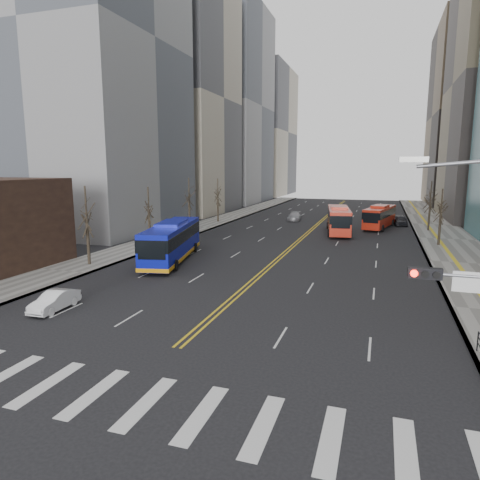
{
  "coord_description": "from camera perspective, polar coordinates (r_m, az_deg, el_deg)",
  "views": [
    {
      "loc": [
        9.46,
        -13.37,
        9.07
      ],
      "look_at": [
        1.42,
        10.92,
        4.67
      ],
      "focal_mm": 32.0,
      "sensor_mm": 36.0,
      "label": 1
    }
  ],
  "objects": [
    {
      "name": "sidewalk_right",
      "position": [
        59.61,
        25.83,
        0.1
      ],
      "size": [
        7.0,
        130.0,
        0.15
      ],
      "primitive_type": "cube",
      "color": "slate",
      "rests_on": "ground"
    },
    {
      "name": "red_bus_near",
      "position": [
        60.46,
        13.02,
        2.87
      ],
      "size": [
        4.38,
        12.15,
        3.75
      ],
      "color": "#A42011",
      "rests_on": "ground"
    },
    {
      "name": "car_silver",
      "position": [
        73.48,
        7.27,
        3.15
      ],
      "size": [
        2.47,
        5.12,
        1.44
      ],
      "primitive_type": "imported",
      "rotation": [
        0.0,
        0.0,
        0.09
      ],
      "color": "gray",
      "rests_on": "ground"
    },
    {
      "name": "red_bus_far",
      "position": [
        66.98,
        18.13,
        3.14
      ],
      "size": [
        4.73,
        11.11,
        3.44
      ],
      "color": "#A42011",
      "rests_on": "ground"
    },
    {
      "name": "centerline",
      "position": [
        69.62,
        10.35,
        2.12
      ],
      "size": [
        0.55,
        100.0,
        0.01
      ],
      "color": "gold",
      "rests_on": "ground"
    },
    {
      "name": "car_white",
      "position": [
        30.01,
        -23.49,
        -7.44
      ],
      "size": [
        1.47,
        3.79,
        1.23
      ],
      "primitive_type": "imported",
      "rotation": [
        0.0,
        0.0,
        0.04
      ],
      "color": "white",
      "rests_on": "ground"
    },
    {
      "name": "sidewalk_left",
      "position": [
        64.52,
        -5.61,
        1.7
      ],
      "size": [
        5.0,
        130.0,
        0.15
      ],
      "primitive_type": "cube",
      "color": "slate",
      "rests_on": "ground"
    },
    {
      "name": "street_trees",
      "position": [
        50.9,
        -0.84,
        5.03
      ],
      "size": [
        35.2,
        47.2,
        7.6
      ],
      "color": "black",
      "rests_on": "ground"
    },
    {
      "name": "crosswalk",
      "position": [
        18.72,
        -15.73,
        -19.59
      ],
      "size": [
        26.7,
        4.0,
        0.01
      ],
      "color": "silver",
      "rests_on": "ground"
    },
    {
      "name": "car_dark_far",
      "position": [
        92.65,
        19.09,
        3.95
      ],
      "size": [
        1.99,
        4.03,
        1.1
      ],
      "primitive_type": "imported",
      "rotation": [
        0.0,
        0.0,
        0.04
      ],
      "color": "black",
      "rests_on": "ground"
    },
    {
      "name": "blue_bus",
      "position": [
        42.15,
        -9.04,
        -0.01
      ],
      "size": [
        5.65,
        13.56,
        3.83
      ],
      "color": "#0A13A3",
      "rests_on": "ground"
    },
    {
      "name": "office_towers",
      "position": [
        83.74,
        12.35,
        19.76
      ],
      "size": [
        83.0,
        134.0,
        58.0
      ],
      "color": "gray",
      "rests_on": "ground"
    },
    {
      "name": "ground",
      "position": [
        18.73,
        -15.73,
        -19.6
      ],
      "size": [
        220.0,
        220.0,
        0.0
      ],
      "primitive_type": "plane",
      "color": "black"
    },
    {
      "name": "car_dark_mid",
      "position": [
        71.51,
        20.64,
        2.48
      ],
      "size": [
        2.05,
        4.69,
        1.57
      ],
      "primitive_type": "imported",
      "rotation": [
        0.0,
        0.0,
        0.04
      ],
      "color": "black",
      "rests_on": "ground"
    }
  ]
}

